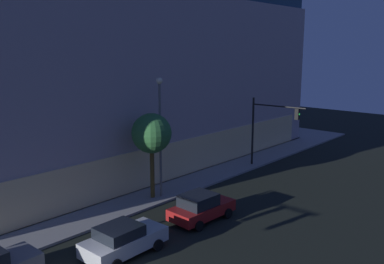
{
  "coord_description": "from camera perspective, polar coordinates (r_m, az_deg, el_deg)",
  "views": [
    {
      "loc": [
        -9.03,
        -13.68,
        10.23
      ],
      "look_at": [
        9.44,
        2.97,
        5.24
      ],
      "focal_mm": 38.56,
      "sensor_mm": 36.0,
      "label": 1
    }
  ],
  "objects": [
    {
      "name": "sidewalk_tree",
      "position": [
        27.92,
        -5.62,
        -0.25
      ],
      "size": [
        2.72,
        2.72,
        5.9
      ],
      "color": "brown",
      "rests_on": "sidewalk_corner"
    },
    {
      "name": "street_lamp_sidewalk",
      "position": [
        27.97,
        -4.44,
        1.18
      ],
      "size": [
        0.44,
        0.44,
        8.26
      ],
      "color": "slate",
      "rests_on": "sidewalk_corner"
    },
    {
      "name": "modern_building",
      "position": [
        41.62,
        -12.65,
        8.42
      ],
      "size": [
        38.52,
        23.87,
        16.74
      ],
      "color": "#4C4C51",
      "rests_on": "ground"
    },
    {
      "name": "car_red",
      "position": [
        25.4,
        1.24,
        -10.33
      ],
      "size": [
        4.27,
        2.28,
        1.71
      ],
      "color": "maroon",
      "rests_on": "ground"
    },
    {
      "name": "car_silver",
      "position": [
        21.75,
        -9.48,
        -14.46
      ],
      "size": [
        4.42,
        2.27,
        1.63
      ],
      "color": "#B7BABF",
      "rests_on": "ground"
    },
    {
      "name": "traffic_light_far_corner",
      "position": [
        35.92,
        10.61,
        1.36
      ],
      "size": [
        0.56,
        4.87,
        5.98
      ],
      "color": "black",
      "rests_on": "sidewalk_corner"
    }
  ]
}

